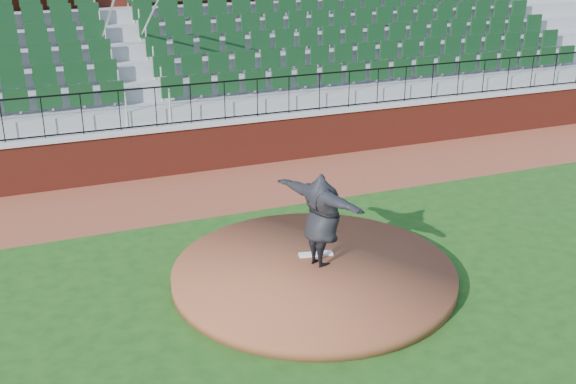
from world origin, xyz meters
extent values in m
plane|color=#1B4814|center=(0.00, 0.00, 0.00)|extent=(90.00, 90.00, 0.00)
cube|color=brown|center=(0.00, 5.40, 0.01)|extent=(34.00, 3.20, 0.01)
cube|color=maroon|center=(0.00, 7.00, 0.60)|extent=(34.00, 0.35, 1.20)
cube|color=#B7B7B7|center=(0.00, 7.00, 1.25)|extent=(34.00, 0.45, 0.10)
cube|color=maroon|center=(0.00, 12.52, 2.75)|extent=(34.00, 0.50, 5.50)
cylinder|color=brown|center=(0.02, 0.29, 0.12)|extent=(5.15, 5.15, 0.25)
cube|color=white|center=(0.27, 0.76, 0.27)|extent=(0.66, 0.29, 0.04)
imported|color=black|center=(0.20, 0.39, 1.13)|extent=(1.26, 2.24, 1.77)
camera|label=1|loc=(-4.67, -10.09, 6.12)|focal=43.76mm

